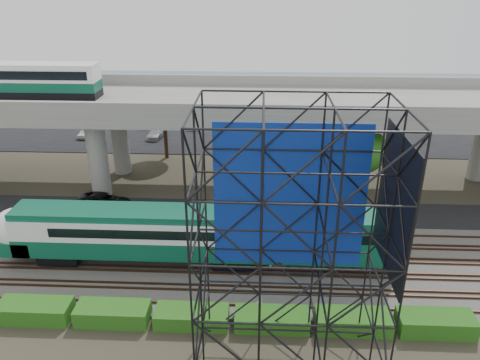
{
  "coord_description": "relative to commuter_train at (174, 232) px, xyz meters",
  "views": [
    {
      "loc": [
        5.1,
        -27.29,
        20.31
      ],
      "look_at": [
        3.54,
        6.0,
        5.35
      ],
      "focal_mm": 35.0,
      "sensor_mm": 36.0,
      "label": 1
    }
  ],
  "objects": [
    {
      "name": "parking_lot",
      "position": [
        1.12,
        32.0,
        -2.84
      ],
      "size": [
        90.0,
        18.0,
        0.08
      ],
      "primitive_type": "cube",
      "color": "black",
      "rests_on": "ground"
    },
    {
      "name": "hedge_strip",
      "position": [
        2.13,
        -6.3,
        -2.32
      ],
      "size": [
        34.6,
        1.8,
        1.2
      ],
      "color": "#1D5212",
      "rests_on": "ground"
    },
    {
      "name": "ballast_bed",
      "position": [
        1.12,
        0.0,
        -2.78
      ],
      "size": [
        90.0,
        12.0,
        0.2
      ],
      "primitive_type": "cube",
      "color": "slate",
      "rests_on": "ground"
    },
    {
      "name": "rail_tracks",
      "position": [
        1.12,
        -0.0,
        -2.6
      ],
      "size": [
        90.0,
        9.52,
        0.16
      ],
      "color": "#472D1E",
      "rests_on": "ballast_bed"
    },
    {
      "name": "harbor_water",
      "position": [
        1.12,
        54.0,
        -2.87
      ],
      "size": [
        140.0,
        40.0,
        0.03
      ],
      "primitive_type": "cube",
      "color": "#405469",
      "rests_on": "ground"
    },
    {
      "name": "commuter_train",
      "position": [
        0.0,
        0.0,
        0.0
      ],
      "size": [
        29.3,
        3.06,
        4.3
      ],
      "color": "black",
      "rests_on": "rail_tracks"
    },
    {
      "name": "ground",
      "position": [
        1.12,
        -2.0,
        -2.88
      ],
      "size": [
        140.0,
        140.0,
        0.0
      ],
      "primitive_type": "plane",
      "color": "#474233",
      "rests_on": "ground"
    },
    {
      "name": "overpass",
      "position": [
        -0.07,
        14.0,
        5.33
      ],
      "size": [
        80.0,
        12.0,
        12.4
      ],
      "color": "#9E9B93",
      "rests_on": "ground"
    },
    {
      "name": "suv",
      "position": [
        -8.11,
        8.61,
        -2.08
      ],
      "size": [
        5.64,
        3.65,
        1.44
      ],
      "primitive_type": "imported",
      "rotation": [
        0.0,
        0.0,
        1.31
      ],
      "color": "black",
      "rests_on": "service_road"
    },
    {
      "name": "scaffold_tower",
      "position": [
        7.83,
        -9.98,
        4.59
      ],
      "size": [
        9.36,
        6.36,
        15.0
      ],
      "color": "black",
      "rests_on": "ground"
    },
    {
      "name": "service_road",
      "position": [
        1.12,
        8.5,
        -2.84
      ],
      "size": [
        90.0,
        5.0,
        0.08
      ],
      "primitive_type": "cube",
      "color": "black",
      "rests_on": "ground"
    },
    {
      "name": "parked_cars",
      "position": [
        0.47,
        31.6,
        -2.2
      ],
      "size": [
        35.57,
        9.48,
        1.32
      ],
      "color": "white",
      "rests_on": "parking_lot"
    },
    {
      "name": "trees",
      "position": [
        -3.54,
        14.17,
        2.69
      ],
      "size": [
        40.94,
        16.94,
        7.69
      ],
      "color": "#382314",
      "rests_on": "ground"
    }
  ]
}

